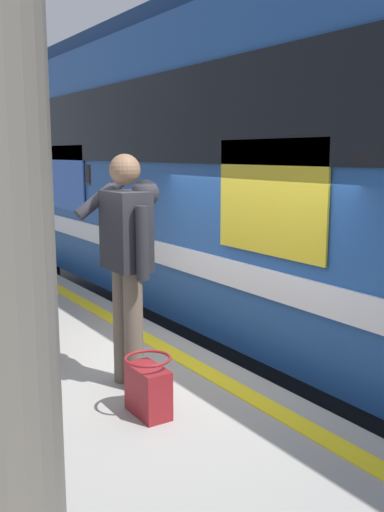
{
  "coord_description": "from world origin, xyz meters",
  "views": [
    {
      "loc": [
        -3.91,
        2.73,
        2.71
      ],
      "look_at": [
        -0.11,
        0.3,
        1.91
      ],
      "focal_mm": 40.65,
      "sensor_mm": 36.0,
      "label": 1
    }
  ],
  "objects_px": {
    "passenger": "(128,252)",
    "handbag": "(148,388)",
    "bench": "(3,286)",
    "train_carriage": "(248,161)"
  },
  "relations": [
    {
      "from": "train_carriage",
      "to": "bench",
      "type": "xyz_separation_m",
      "value": [
        -0.52,
        3.24,
        -1.12
      ]
    },
    {
      "from": "handbag",
      "to": "bench",
      "type": "distance_m",
      "value": 2.19
    },
    {
      "from": "passenger",
      "to": "handbag",
      "type": "distance_m",
      "value": 0.98
    },
    {
      "from": "passenger",
      "to": "handbag",
      "type": "xyz_separation_m",
      "value": [
        -0.52,
        0.12,
        -0.82
      ]
    },
    {
      "from": "passenger",
      "to": "bench",
      "type": "xyz_separation_m",
      "value": [
        1.62,
        0.49,
        -0.51
      ]
    },
    {
      "from": "train_carriage",
      "to": "bench",
      "type": "relative_size",
      "value": 7.2
    },
    {
      "from": "passenger",
      "to": "handbag",
      "type": "height_order",
      "value": "passenger"
    },
    {
      "from": "train_carriage",
      "to": "bench",
      "type": "height_order",
      "value": "train_carriage"
    },
    {
      "from": "train_carriage",
      "to": "bench",
      "type": "distance_m",
      "value": 3.46
    },
    {
      "from": "bench",
      "to": "passenger",
      "type": "bearing_deg",
      "value": -163.21
    }
  ]
}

